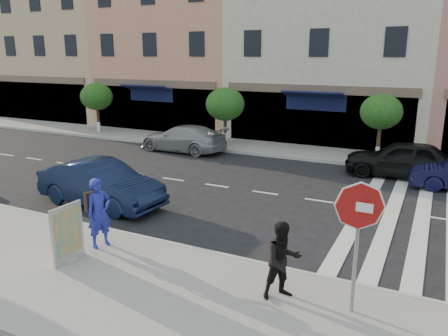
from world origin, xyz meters
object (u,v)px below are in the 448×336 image
poster_board (68,234)px  car_far_mid (402,159)px  car_far_left (182,138)px  stop_sign (359,220)px  car_near_mid (101,184)px  photographer (99,213)px  walker (283,261)px

poster_board → car_far_mid: bearing=63.5°
car_far_mid → car_far_left: bearing=-94.3°
stop_sign → poster_board: bearing=-170.3°
poster_board → car_near_mid: 4.43m
stop_sign → car_far_mid: 11.21m
car_near_mid → photographer: bearing=-134.1°
walker → car_near_mid: 8.00m
stop_sign → photographer: 6.42m
photographer → car_far_left: photographer is taller
car_far_left → car_far_mid: (10.70, -0.21, 0.08)m
stop_sign → walker: 1.75m
car_far_mid → poster_board: bearing=-31.0°
walker → poster_board: size_ratio=1.15×
car_near_mid → walker: bearing=-107.9°
car_near_mid → car_far_mid: (8.69, 8.22, 0.01)m
car_far_left → stop_sign: bearing=45.9°
walker → car_far_left: (-9.41, 11.45, -0.27)m
poster_board → car_far_left: size_ratio=0.30×
stop_sign → walker: stop_sign is taller
photographer → car_near_mid: photographer is taller
walker → stop_sign: bearing=-40.8°
stop_sign → walker: (-1.37, -0.10, -1.08)m
poster_board → car_near_mid: bearing=123.5°
car_far_left → walker: bearing=41.8°
stop_sign → car_far_mid: (-0.09, 11.14, -1.27)m
stop_sign → car_near_mid: (-8.78, 2.92, -1.29)m
photographer → car_far_mid: photographer is taller
walker → photographer: bearing=132.0°
poster_board → car_far_mid: poster_board is taller
photographer → poster_board: 1.03m
photographer → car_near_mid: 3.69m
walker → car_near_mid: bearing=112.9°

